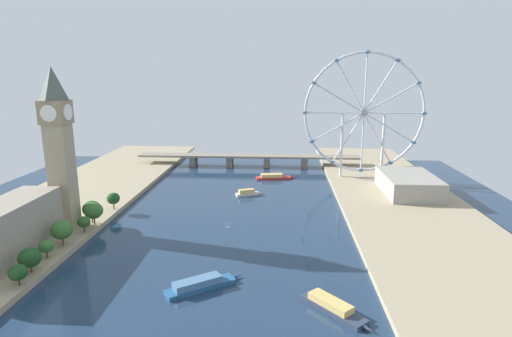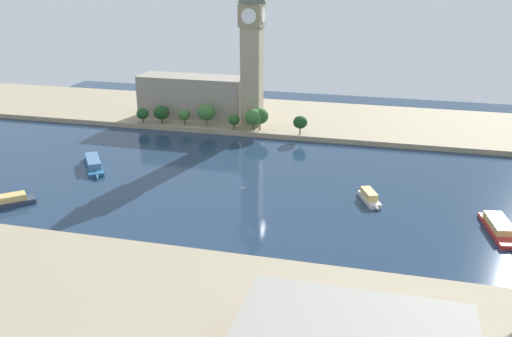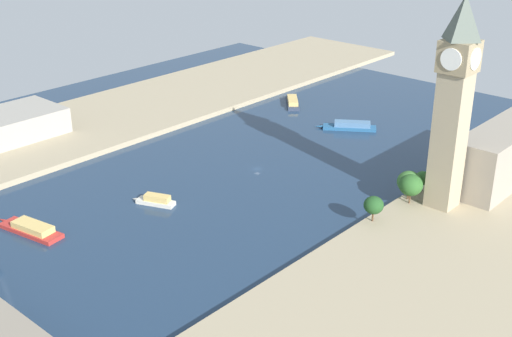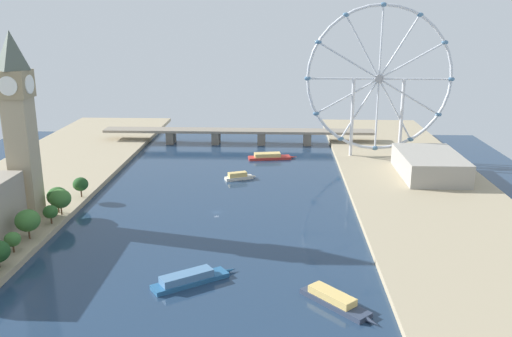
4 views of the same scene
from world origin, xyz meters
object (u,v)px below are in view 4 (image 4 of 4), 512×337
tour_boat_0 (335,300)px  tour_boat_1 (239,176)px  ferris_wheel (379,80)px  tour_boat_3 (269,156)px  clock_tower (20,124)px  riverside_hall (430,165)px  river_bridge (239,133)px  tour_boat_2 (190,279)px

tour_boat_0 → tour_boat_1: (-47.20, 158.61, 0.06)m
ferris_wheel → tour_boat_3: 96.45m
ferris_wheel → clock_tower: bearing=-145.3°
ferris_wheel → tour_boat_3: size_ratio=2.96×
clock_tower → tour_boat_3: bearing=48.5°
riverside_hall → river_bridge: riverside_hall is taller
clock_tower → riverside_hall: bearing=21.1°
riverside_hall → clock_tower: bearing=-158.9°
tour_boat_0 → tour_boat_2: 58.10m
clock_tower → tour_boat_2: size_ratio=2.83×
tour_boat_1 → tour_boat_2: size_ratio=0.64×
tour_boat_0 → tour_boat_1: 165.48m
riverside_hall → tour_boat_0: size_ratio=2.11×
river_bridge → tour_boat_3: 56.49m
ferris_wheel → tour_boat_3: bearing=-178.9°
clock_tower → tour_boat_1: clock_tower is taller
tour_boat_0 → tour_boat_1: size_ratio=1.36×
clock_tower → tour_boat_0: clock_tower is taller
river_bridge → tour_boat_0: (54.81, -261.28, -6.86)m
clock_tower → river_bridge: size_ratio=0.42×
tour_boat_2 → tour_boat_3: bearing=47.5°
riverside_hall → tour_boat_1: 123.63m
river_bridge → tour_boat_2: bearing=-90.3°
clock_tower → riverside_hall: clock_tower is taller
clock_tower → riverside_hall: 244.27m
tour_boat_2 → riverside_hall: bearing=13.8°
riverside_hall → tour_boat_3: 115.76m
river_bridge → tour_boat_0: river_bridge is taller
tour_boat_0 → tour_boat_3: (-28.57, 211.74, -0.09)m
ferris_wheel → tour_boat_3: (-77.87, -1.43, -56.88)m
river_bridge → ferris_wheel: bearing=-24.8°
clock_tower → ferris_wheel: bearing=34.7°
ferris_wheel → tour_boat_1: size_ratio=5.16×
riverside_hall → tour_boat_3: (-104.65, 48.80, -8.31)m
river_bridge → clock_tower: bearing=-116.9°
clock_tower → ferris_wheel: (197.82, 136.80, 6.98)m
tour_boat_1 → tour_boat_3: 56.31m
tour_boat_0 → river_bridge: bearing=149.3°
riverside_hall → river_bridge: bearing=143.1°
riverside_hall → tour_boat_2: (-132.35, -148.48, -8.11)m
clock_tower → ferris_wheel: size_ratio=0.86×
clock_tower → tour_boat_0: bearing=-27.2°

